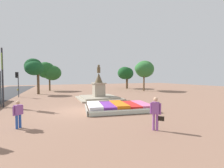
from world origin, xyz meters
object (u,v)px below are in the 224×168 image
object	(u,v)px
traffic_light_far_corner	(17,80)
pedestrian_near_planter	(18,113)
flower_planter	(118,107)
statue_monument	(99,93)
banner_pole	(2,74)
pedestrian_with_handbag	(156,112)

from	to	relation	value
traffic_light_far_corner	pedestrian_near_planter	xyz separation A→B (m)	(2.78, -14.75, -1.56)
flower_planter	traffic_light_far_corner	bearing A→B (deg)	127.54
statue_monument	banner_pole	world-z (taller)	banner_pole
flower_planter	traffic_light_far_corner	size ratio (longest dim) A/B	1.71
flower_planter	traffic_light_far_corner	distance (m)	16.11
flower_planter	banner_pole	size ratio (longest dim) A/B	1.09
statue_monument	pedestrian_near_planter	bearing A→B (deg)	-128.62
traffic_light_far_corner	pedestrian_with_handbag	xyz separation A→B (m)	(9.60, -17.79, -1.42)
flower_planter	traffic_light_far_corner	xyz separation A→B (m)	(-9.73, 12.66, 2.16)
flower_planter	banner_pole	distance (m)	11.10
flower_planter	pedestrian_near_planter	distance (m)	7.28
statue_monument	traffic_light_far_corner	bearing A→B (deg)	151.10
pedestrian_near_planter	flower_planter	bearing A→B (deg)	16.75
traffic_light_far_corner	pedestrian_with_handbag	bearing A→B (deg)	-61.65
flower_planter	banner_pole	world-z (taller)	banner_pole
flower_planter	pedestrian_with_handbag	distance (m)	5.19
statue_monument	pedestrian_with_handbag	world-z (taller)	statue_monument
statue_monument	pedestrian_with_handbag	xyz separation A→B (m)	(-0.50, -12.21, 0.25)
flower_planter	pedestrian_with_handbag	bearing A→B (deg)	-91.40
traffic_light_far_corner	pedestrian_with_handbag	size ratio (longest dim) A/B	1.99
statue_monument	pedestrian_with_handbag	bearing A→B (deg)	-92.37
flower_planter	banner_pole	bearing A→B (deg)	151.76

